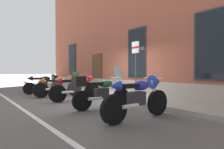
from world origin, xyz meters
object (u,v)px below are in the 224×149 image
object	(u,v)px
motorcycle_red_sport	(78,87)
parking_sign	(136,61)
motorcycle_green_touring	(100,91)
motorcycle_blue_sport	(140,95)
motorcycle_orange_sport	(60,85)
motorcycle_black_sport	(45,83)
barrel_planter	(76,81)

from	to	relation	value
motorcycle_red_sport	parking_sign	bearing A→B (deg)	46.81
motorcycle_green_touring	parking_sign	bearing A→B (deg)	96.82
motorcycle_red_sport	motorcycle_blue_sport	distance (m)	3.43
motorcycle_red_sport	motorcycle_blue_sport	bearing A→B (deg)	-1.63
motorcycle_orange_sport	motorcycle_red_sport	xyz separation A→B (m)	(1.54, 0.07, 0.02)
motorcycle_red_sport	motorcycle_blue_sport	xyz separation A→B (m)	(3.43, -0.10, 0.01)
parking_sign	motorcycle_red_sport	bearing A→B (deg)	-133.19
motorcycle_black_sport	parking_sign	size ratio (longest dim) A/B	0.95
barrel_planter	motorcycle_blue_sport	bearing A→B (deg)	-15.63
motorcycle_red_sport	motorcycle_blue_sport	world-z (taller)	motorcycle_blue_sport
motorcycle_orange_sport	parking_sign	world-z (taller)	parking_sign
motorcycle_orange_sport	motorcycle_blue_sport	distance (m)	4.96
motorcycle_black_sport	motorcycle_orange_sport	distance (m)	1.82
motorcycle_black_sport	barrel_planter	bearing A→B (deg)	104.15
motorcycle_orange_sport	barrel_planter	size ratio (longest dim) A/B	2.12
motorcycle_blue_sport	barrel_planter	size ratio (longest dim) A/B	2.11
motorcycle_red_sport	motorcycle_green_touring	bearing A→B (deg)	-5.47
motorcycle_blue_sport	motorcycle_green_touring	bearing A→B (deg)	-177.43
motorcycle_red_sport	parking_sign	distance (m)	2.50
motorcycle_blue_sport	barrel_planter	world-z (taller)	barrel_planter
motorcycle_orange_sport	motorcycle_red_sport	world-z (taller)	motorcycle_red_sport
motorcycle_red_sport	barrel_planter	bearing A→B (deg)	153.35
motorcycle_black_sport	barrel_planter	world-z (taller)	barrel_planter
motorcycle_orange_sport	motorcycle_blue_sport	xyz separation A→B (m)	(4.96, -0.02, 0.04)
motorcycle_black_sport	motorcycle_red_sport	size ratio (longest dim) A/B	1.01
motorcycle_red_sport	barrel_planter	world-z (taller)	barrel_planter
motorcycle_orange_sport	barrel_planter	xyz separation A→B (m)	(-2.34, 2.02, 0.04)
motorcycle_black_sport	motorcycle_blue_sport	size ratio (longest dim) A/B	0.97
motorcycle_black_sport	parking_sign	world-z (taller)	parking_sign
motorcycle_orange_sport	barrel_planter	bearing A→B (deg)	139.22
motorcycle_orange_sport	parking_sign	xyz separation A→B (m)	(3.10, 1.74, 1.03)
motorcycle_red_sport	barrel_planter	xyz separation A→B (m)	(-3.88, 1.95, 0.02)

